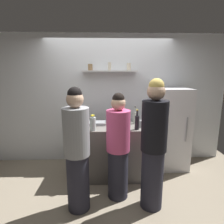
% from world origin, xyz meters
% --- Properties ---
extents(ground_plane, '(5.28, 5.28, 0.00)m').
position_xyz_m(ground_plane, '(0.00, 0.00, 0.00)').
color(ground_plane, gray).
extents(back_wall_assembly, '(4.80, 0.32, 2.60)m').
position_xyz_m(back_wall_assembly, '(0.00, 1.25, 1.30)').
color(back_wall_assembly, white).
rests_on(back_wall_assembly, ground).
extents(refrigerator, '(0.62, 0.64, 1.56)m').
position_xyz_m(refrigerator, '(1.20, 0.85, 0.78)').
color(refrigerator, white).
rests_on(refrigerator, ground).
extents(counter, '(1.42, 0.64, 0.94)m').
position_xyz_m(counter, '(0.04, 0.53, 0.47)').
color(counter, '#66605B').
rests_on(counter, ground).
extents(baking_pan, '(0.34, 0.24, 0.05)m').
position_xyz_m(baking_pan, '(-0.24, 0.64, 0.96)').
color(baking_pan, gray).
rests_on(baking_pan, counter).
extents(utensil_holder, '(0.09, 0.09, 0.22)m').
position_xyz_m(utensil_holder, '(0.53, 0.45, 1.00)').
color(utensil_holder, '#B2B2B7').
rests_on(utensil_holder, counter).
extents(wine_bottle_pale_glass, '(0.07, 0.07, 0.32)m').
position_xyz_m(wine_bottle_pale_glass, '(0.47, 0.68, 1.05)').
color(wine_bottle_pale_glass, '#B2BFB2').
rests_on(wine_bottle_pale_glass, counter).
extents(wine_bottle_amber_glass, '(0.07, 0.07, 0.29)m').
position_xyz_m(wine_bottle_amber_glass, '(0.05, 0.67, 1.05)').
color(wine_bottle_amber_glass, '#472814').
rests_on(wine_bottle_amber_glass, counter).
extents(wine_bottle_dark_glass, '(0.07, 0.07, 0.33)m').
position_xyz_m(wine_bottle_dark_glass, '(0.44, 0.31, 1.06)').
color(wine_bottle_dark_glass, black).
rests_on(wine_bottle_dark_glass, counter).
extents(water_bottle_plastic, '(0.09, 0.09, 0.26)m').
position_xyz_m(water_bottle_plastic, '(-0.27, 0.29, 1.05)').
color(water_bottle_plastic, silver).
rests_on(water_bottle_plastic, counter).
extents(person_pink_top, '(0.34, 0.34, 1.58)m').
position_xyz_m(person_pink_top, '(0.11, -0.08, 0.78)').
color(person_pink_top, '#262633').
rests_on(person_pink_top, ground).
extents(person_grey_hoodie, '(0.34, 0.34, 1.68)m').
position_xyz_m(person_grey_hoodie, '(-0.45, -0.32, 0.83)').
color(person_grey_hoodie, '#262633').
rests_on(person_grey_hoodie, ground).
extents(person_blonde, '(0.34, 0.34, 1.78)m').
position_xyz_m(person_blonde, '(0.56, -0.31, 0.89)').
color(person_blonde, '#262633').
rests_on(person_blonde, ground).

